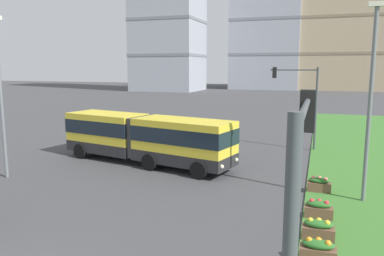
# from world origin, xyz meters

# --- Properties ---
(articulated_bus) EXTENTS (12.04, 5.09, 3.00)m
(articulated_bus) POSITION_xyz_m (-2.53, 14.59, 1.65)
(articulated_bus) COLOR yellow
(articulated_bus) RESTS_ON ground
(car_grey_wagon) EXTENTS (4.51, 2.25, 1.58)m
(car_grey_wagon) POSITION_xyz_m (-6.04, 24.08, 0.75)
(car_grey_wagon) COLOR slate
(car_grey_wagon) RESTS_ON ground
(flower_planter_1) EXTENTS (1.10, 0.56, 0.74)m
(flower_planter_1) POSITION_xyz_m (7.93, 4.95, 0.43)
(flower_planter_1) COLOR brown
(flower_planter_1) RESTS_ON grass_median
(flower_planter_2) EXTENTS (1.10, 0.56, 0.74)m
(flower_planter_2) POSITION_xyz_m (7.93, 6.58, 0.43)
(flower_planter_2) COLOR brown
(flower_planter_2) RESTS_ON grass_median
(flower_planter_3) EXTENTS (1.10, 0.56, 0.74)m
(flower_planter_3) POSITION_xyz_m (7.93, 8.64, 0.43)
(flower_planter_3) COLOR brown
(flower_planter_3) RESTS_ON grass_median
(flower_planter_4) EXTENTS (1.10, 0.56, 0.74)m
(flower_planter_4) POSITION_xyz_m (7.93, 12.05, 0.43)
(flower_planter_4) COLOR brown
(flower_planter_4) RESTS_ON grass_median
(traffic_light_far_right) EXTENTS (3.41, 0.28, 6.05)m
(traffic_light_far_right) POSITION_xyz_m (6.45, 22.00, 4.13)
(traffic_light_far_right) COLOR #474C51
(traffic_light_far_right) RESTS_ON ground
(traffic_light_near_right) EXTENTS (0.28, 4.12, 5.62)m
(traffic_light_near_right) POSITION_xyz_m (7.53, -1.60, 3.91)
(traffic_light_near_right) COLOR #474C51
(traffic_light_near_right) RESTS_ON ground
(streetlight_left) EXTENTS (0.70, 0.28, 8.68)m
(streetlight_left) POSITION_xyz_m (-8.50, 9.29, 4.78)
(streetlight_left) COLOR slate
(streetlight_left) RESTS_ON ground
(streetlight_median) EXTENTS (0.70, 0.28, 8.75)m
(streetlight_median) POSITION_xyz_m (9.83, 11.30, 4.82)
(streetlight_median) COLOR slate
(streetlight_median) RESTS_ON ground
(apartment_tower_westcentre) EXTENTS (18.68, 16.58, 36.42)m
(apartment_tower_westcentre) POSITION_xyz_m (-7.07, 103.60, 18.23)
(apartment_tower_westcentre) COLOR #9EA3AD
(apartment_tower_westcentre) RESTS_ON ground
(apartment_tower_centre) EXTENTS (22.04, 15.19, 36.58)m
(apartment_tower_centre) POSITION_xyz_m (12.45, 104.10, 18.31)
(apartment_tower_centre) COLOR tan
(apartment_tower_centre) RESTS_ON ground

